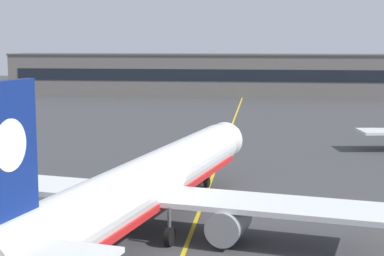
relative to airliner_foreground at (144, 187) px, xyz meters
The scene contains 4 objects.
taxiway_centreline 18.12m from the airliner_foreground, 80.22° to the left, with size 0.30×180.00×0.01m, color yellow.
airliner_foreground is the anchor object (origin of this frame).
safety_cone_by_nose_gear 17.61m from the airliner_foreground, 88.52° to the left, with size 0.44×0.44×0.55m.
terminal_building 110.81m from the airliner_foreground, 84.95° to the left, with size 131.52×12.40×10.26m.
Camera 1 is at (5.63, -28.54, 13.39)m, focal length 57.79 mm.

